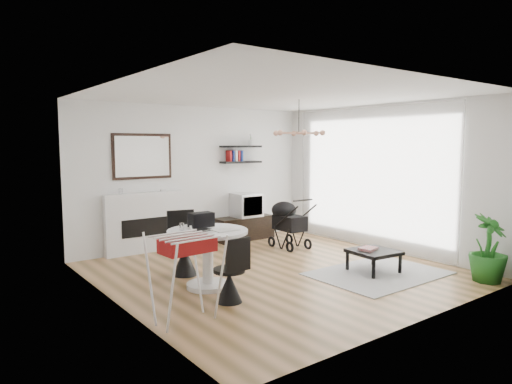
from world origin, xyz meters
TOP-DOWN VIEW (x-y plane):
  - floor at (0.00, 0.00)m, footprint 5.00×5.00m
  - ceiling at (0.00, 0.00)m, footprint 5.00×5.00m
  - wall_back at (0.00, 2.50)m, footprint 5.00×0.00m
  - wall_left at (-2.50, 0.00)m, footprint 0.00×5.00m
  - wall_right at (2.50, 0.00)m, footprint 0.00×5.00m
  - sheer_curtain at (2.40, 0.20)m, footprint 0.04×3.60m
  - fireplace at (-1.10, 2.42)m, footprint 1.50×0.17m
  - shelf_lower at (0.99, 2.37)m, footprint 0.90×0.25m
  - shelf_upper at (0.99, 2.37)m, footprint 0.90×0.25m
  - pendant_lamp at (0.70, 0.30)m, footprint 0.90×0.90m
  - tv_console at (0.99, 2.27)m, footprint 1.27×0.44m
  - crt_tv at (1.05, 2.26)m, footprint 0.56×0.49m
  - dining_table at (-1.26, -0.04)m, footprint 1.10×1.10m
  - laptop at (-1.39, -0.12)m, footprint 0.40×0.32m
  - black_bag at (-1.21, 0.23)m, footprint 0.34×0.21m
  - newspaper at (-1.09, -0.19)m, footprint 0.33×0.28m
  - drinking_glass at (-1.57, 0.12)m, footprint 0.06×0.06m
  - chair_far at (-1.22, 0.72)m, footprint 0.48×0.50m
  - chair_near at (-1.35, -0.72)m, footprint 0.40×0.41m
  - drying_rack at (-2.09, -0.94)m, footprint 0.70×0.65m
  - stroller at (1.25, 1.19)m, footprint 0.52×0.82m
  - rug at (1.15, -1.03)m, footprint 1.98×1.43m
  - coffee_table at (1.17, -0.92)m, footprint 0.71×0.71m
  - magazines at (1.11, -0.86)m, footprint 0.31×0.27m
  - potted_plant at (2.10, -2.21)m, footprint 0.61×0.61m

SIDE VIEW (x-z plane):
  - floor at x=0.00m, z-range 0.00..0.00m
  - rug at x=1.15m, z-range 0.00..0.01m
  - tv_console at x=0.99m, z-range 0.00..0.48m
  - chair_near at x=-1.35m, z-range -0.15..0.68m
  - chair_far at x=-1.22m, z-range -0.18..0.79m
  - coffee_table at x=1.17m, z-range 0.14..0.48m
  - magazines at x=1.11m, z-range 0.35..0.39m
  - stroller at x=1.25m, z-range -0.07..0.91m
  - potted_plant at x=2.10m, z-range 0.00..0.97m
  - drying_rack at x=-2.09m, z-range 0.03..1.01m
  - dining_table at x=-1.26m, z-range 0.13..0.93m
  - fireplace at x=-1.10m, z-range -0.39..1.77m
  - crt_tv at x=1.05m, z-range 0.48..0.96m
  - newspaper at x=-1.09m, z-range 0.81..0.82m
  - laptop at x=-1.39m, z-range 0.81..0.83m
  - drinking_glass at x=-1.57m, z-range 0.81..0.91m
  - black_bag at x=-1.21m, z-range 0.81..1.01m
  - wall_back at x=0.00m, z-range -1.15..3.85m
  - wall_left at x=-2.50m, z-range -1.15..3.85m
  - wall_right at x=2.50m, z-range -1.15..3.85m
  - sheer_curtain at x=2.40m, z-range 0.05..2.65m
  - shelf_lower at x=0.99m, z-range 1.58..1.62m
  - shelf_upper at x=0.99m, z-range 1.90..1.94m
  - pendant_lamp at x=0.70m, z-range 2.10..2.20m
  - ceiling at x=0.00m, z-range 2.70..2.70m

